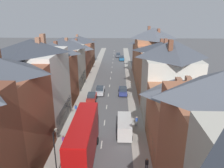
% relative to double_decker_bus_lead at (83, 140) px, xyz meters
% --- Properties ---
extents(pavement_left, '(2.20, 104.00, 0.14)m').
position_rel_double_decker_bus_lead_xyz_m(pavement_left, '(-3.29, 29.24, -2.75)').
color(pavement_left, '#A8A399').
rests_on(pavement_left, ground).
extents(pavement_right, '(2.20, 104.00, 0.14)m').
position_rel_double_decker_bus_lead_xyz_m(pavement_right, '(6.91, 29.24, -2.75)').
color(pavement_right, '#A8A399').
rests_on(pavement_right, ground).
extents(centre_line_dashes, '(0.14, 97.80, 0.01)m').
position_rel_double_decker_bus_lead_xyz_m(centre_line_dashes, '(1.81, 27.24, -2.81)').
color(centre_line_dashes, silver).
rests_on(centre_line_dashes, ground).
extents(terrace_row_left, '(8.00, 73.64, 14.37)m').
position_rel_double_decker_bus_lead_xyz_m(terrace_row_left, '(-8.38, 12.56, 3.22)').
color(terrace_row_left, '#935138').
rests_on(terrace_row_left, ground).
extents(terrace_row_right, '(8.00, 64.97, 14.29)m').
position_rel_double_decker_bus_lead_xyz_m(terrace_row_right, '(11.99, 10.06, 3.28)').
color(terrace_row_right, '#BCB7A8').
rests_on(terrace_row_right, ground).
extents(double_decker_bus_lead, '(2.74, 10.80, 5.30)m').
position_rel_double_decker_bus_lead_xyz_m(double_decker_bus_lead, '(0.00, 0.00, 0.00)').
color(double_decker_bus_lead, '#B70F0F').
rests_on(double_decker_bus_lead, ground).
extents(car_near_blue, '(1.90, 4.26, 1.65)m').
position_rel_double_decker_bus_lead_xyz_m(car_near_blue, '(0.01, 21.88, -1.99)').
color(car_near_blue, '#B7BABF').
rests_on(car_near_blue, ground).
extents(car_near_silver, '(1.90, 4.21, 1.65)m').
position_rel_double_decker_bus_lead_xyz_m(car_near_silver, '(-1.29, 17.93, -1.99)').
color(car_near_silver, maroon).
rests_on(car_near_silver, ground).
extents(car_parked_left_a, '(1.90, 4.32, 1.62)m').
position_rel_double_decker_bus_lead_xyz_m(car_parked_left_a, '(4.91, 55.48, -2.00)').
color(car_parked_left_a, '#236093').
rests_on(car_parked_left_a, ground).
extents(car_mid_black, '(1.90, 4.38, 1.59)m').
position_rel_double_decker_bus_lead_xyz_m(car_mid_black, '(4.91, 21.89, -2.01)').
color(car_mid_black, navy).
rests_on(car_mid_black, ground).
extents(car_mid_white, '(1.90, 4.08, 1.65)m').
position_rel_double_decker_bus_lead_xyz_m(car_mid_white, '(3.61, 61.00, -1.99)').
color(car_mid_white, '#4C515B').
rests_on(car_mid_white, ground).
extents(delivery_van, '(2.20, 5.20, 2.41)m').
position_rel_double_decker_bus_lead_xyz_m(delivery_van, '(4.91, 5.94, -1.48)').
color(delivery_van, silver).
rests_on(delivery_van, ground).
extents(pedestrian_near_right, '(0.36, 0.22, 1.61)m').
position_rel_double_decker_bus_lead_xyz_m(pedestrian_near_right, '(7.21, -1.74, -1.78)').
color(pedestrian_near_right, '#3D4256').
rests_on(pedestrian_near_right, pavement_right).
extents(pedestrian_mid_left, '(0.36, 0.22, 1.61)m').
position_rel_double_decker_bus_lead_xyz_m(pedestrian_mid_left, '(-3.06, 2.47, -1.78)').
color(pedestrian_mid_left, gray).
rests_on(pedestrian_mid_left, pavement_left).
extents(pedestrian_mid_right, '(0.36, 0.22, 1.61)m').
position_rel_double_decker_bus_lead_xyz_m(pedestrian_mid_right, '(6.81, 8.13, -1.78)').
color(pedestrian_mid_right, gray).
rests_on(pedestrian_mid_right, pavement_right).
extents(pedestrian_far_left, '(0.36, 0.22, 1.61)m').
position_rel_double_decker_bus_lead_xyz_m(pedestrian_far_left, '(-3.34, 12.27, -1.78)').
color(pedestrian_far_left, gray).
rests_on(pedestrian_far_left, pavement_left).
extents(street_lamp, '(0.20, 1.12, 5.50)m').
position_rel_double_decker_bus_lead_xyz_m(street_lamp, '(-2.44, -2.86, 0.43)').
color(street_lamp, black).
rests_on(street_lamp, ground).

